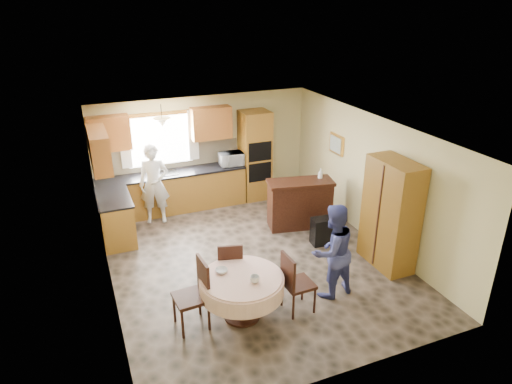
{
  "coord_description": "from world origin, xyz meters",
  "views": [
    {
      "loc": [
        -2.71,
        -6.76,
        4.54
      ],
      "look_at": [
        0.19,
        0.3,
        1.24
      ],
      "focal_mm": 32.0,
      "sensor_mm": 36.0,
      "label": 1
    }
  ],
  "objects": [
    {
      "name": "floor",
      "position": [
        0.0,
        0.0,
        0.0
      ],
      "size": [
        5.0,
        6.0,
        0.01
      ],
      "primitive_type": "cube",
      "color": "brown",
      "rests_on": "ground"
    },
    {
      "name": "ceiling",
      "position": [
        0.0,
        0.0,
        2.5
      ],
      "size": [
        5.0,
        6.0,
        0.01
      ],
      "primitive_type": "cube",
      "color": "white",
      "rests_on": "wall_back"
    },
    {
      "name": "wall_back",
      "position": [
        0.0,
        3.0,
        1.25
      ],
      "size": [
        5.0,
        0.02,
        2.5
      ],
      "primitive_type": "cube",
      "color": "#CCC083",
      "rests_on": "floor"
    },
    {
      "name": "wall_front",
      "position": [
        0.0,
        -3.0,
        1.25
      ],
      "size": [
        5.0,
        0.02,
        2.5
      ],
      "primitive_type": "cube",
      "color": "#CCC083",
      "rests_on": "floor"
    },
    {
      "name": "wall_left",
      "position": [
        -2.5,
        0.0,
        1.25
      ],
      "size": [
        0.02,
        6.0,
        2.5
      ],
      "primitive_type": "cube",
      "color": "#CCC083",
      "rests_on": "floor"
    },
    {
      "name": "wall_right",
      "position": [
        2.5,
        0.0,
        1.25
      ],
      "size": [
        0.02,
        6.0,
        2.5
      ],
      "primitive_type": "cube",
      "color": "#CCC083",
      "rests_on": "floor"
    },
    {
      "name": "window",
      "position": [
        -1.0,
        2.98,
        1.6
      ],
      "size": [
        1.4,
        0.03,
        1.1
      ],
      "primitive_type": "cube",
      "color": "white",
      "rests_on": "wall_back"
    },
    {
      "name": "curtain_left",
      "position": [
        -1.75,
        2.93,
        1.65
      ],
      "size": [
        0.22,
        0.02,
        1.15
      ],
      "primitive_type": "cube",
      "color": "white",
      "rests_on": "wall_back"
    },
    {
      "name": "curtain_right",
      "position": [
        -0.25,
        2.93,
        1.65
      ],
      "size": [
        0.22,
        0.02,
        1.15
      ],
      "primitive_type": "cube",
      "color": "white",
      "rests_on": "wall_back"
    },
    {
      "name": "base_cab_back",
      "position": [
        -0.85,
        2.7,
        0.44
      ],
      "size": [
        3.3,
        0.6,
        0.88
      ],
      "primitive_type": "cube",
      "color": "#B47A30",
      "rests_on": "floor"
    },
    {
      "name": "counter_back",
      "position": [
        -0.85,
        2.7,
        0.9
      ],
      "size": [
        3.3,
        0.64,
        0.04
      ],
      "primitive_type": "cube",
      "color": "black",
      "rests_on": "base_cab_back"
    },
    {
      "name": "base_cab_left",
      "position": [
        -2.2,
        1.8,
        0.44
      ],
      "size": [
        0.6,
        1.2,
        0.88
      ],
      "primitive_type": "cube",
      "color": "#B47A30",
      "rests_on": "floor"
    },
    {
      "name": "counter_left",
      "position": [
        -2.2,
        1.8,
        0.9
      ],
      "size": [
        0.64,
        1.2,
        0.04
      ],
      "primitive_type": "cube",
      "color": "black",
      "rests_on": "base_cab_left"
    },
    {
      "name": "backsplash",
      "position": [
        -0.85,
        2.99,
        1.18
      ],
      "size": [
        3.3,
        0.02,
        0.55
      ],
      "primitive_type": "cube",
      "color": "#C9B68D",
      "rests_on": "wall_back"
    },
    {
      "name": "wall_cab_left",
      "position": [
        -2.05,
        2.83,
        1.91
      ],
      "size": [
        0.85,
        0.33,
        0.72
      ],
      "primitive_type": "cube",
      "color": "#C27830",
      "rests_on": "wall_back"
    },
    {
      "name": "wall_cab_right",
      "position": [
        0.15,
        2.83,
        1.91
      ],
      "size": [
        0.9,
        0.33,
        0.72
      ],
      "primitive_type": "cube",
      "color": "#C27830",
      "rests_on": "wall_back"
    },
    {
      "name": "wall_cab_side",
      "position": [
        -2.33,
        1.8,
        1.91
      ],
      "size": [
        0.33,
        1.2,
        0.72
      ],
      "primitive_type": "cube",
      "color": "#C27830",
      "rests_on": "wall_left"
    },
    {
      "name": "oven_tower",
      "position": [
        1.15,
        2.69,
        1.06
      ],
      "size": [
        0.66,
        0.62,
        2.12
      ],
      "primitive_type": "cube",
      "color": "#B47A30",
      "rests_on": "floor"
    },
    {
      "name": "oven_upper",
      "position": [
        1.15,
        2.38,
        1.25
      ],
      "size": [
        0.56,
        0.01,
        0.45
      ],
      "primitive_type": "cube",
      "color": "black",
      "rests_on": "oven_tower"
    },
    {
      "name": "oven_lower",
      "position": [
        1.15,
        2.38,
        0.75
      ],
      "size": [
        0.56,
        0.01,
        0.45
      ],
      "primitive_type": "cube",
      "color": "black",
      "rests_on": "oven_tower"
    },
    {
      "name": "pendant",
      "position": [
        -1.0,
        2.5,
        2.12
      ],
      "size": [
        0.36,
        0.36,
        0.18
      ],
      "primitive_type": "cone",
      "rotation": [
        3.14,
        0.0,
        0.0
      ],
      "color": "beige",
      "rests_on": "ceiling"
    },
    {
      "name": "sideboard",
      "position": [
        1.44,
        0.92,
        0.48
      ],
      "size": [
        1.44,
        0.82,
        0.97
      ],
      "primitive_type": "cube",
      "rotation": [
        0.0,
        0.0,
        -0.2
      ],
      "color": "#3E1C10",
      "rests_on": "floor"
    },
    {
      "name": "space_heater",
      "position": [
        1.5,
        0.07,
        0.27
      ],
      "size": [
        0.42,
        0.32,
        0.55
      ],
      "primitive_type": "cube",
      "rotation": [
        0.0,
        0.0,
        -0.09
      ],
      "color": "black",
      "rests_on": "floor"
    },
    {
      "name": "cupboard",
      "position": [
        2.22,
        -1.0,
        1.0
      ],
      "size": [
        0.52,
        1.04,
        1.99
      ],
      "primitive_type": "cube",
      "color": "#B47A30",
      "rests_on": "floor"
    },
    {
      "name": "dining_table",
      "position": [
        -0.75,
        -1.43,
        0.56
      ],
      "size": [
        1.27,
        1.27,
        0.72
      ],
      "color": "#3E1C10",
      "rests_on": "floor"
    },
    {
      "name": "chair_left",
      "position": [
        -1.42,
        -1.34,
        0.6
      ],
      "size": [
        0.5,
        0.5,
        1.08
      ],
      "rotation": [
        0.0,
        0.0,
        -1.5
      ],
      "color": "#3E1C10",
      "rests_on": "floor"
    },
    {
      "name": "chair_back",
      "position": [
        -0.71,
        -0.8,
        0.53
      ],
      "size": [
        0.51,
        0.51,
        0.96
      ],
      "rotation": [
        0.0,
        0.0,
        2.88
      ],
      "color": "#3E1C10",
      "rests_on": "floor"
    },
    {
      "name": "chair_right",
      "position": [
        0.04,
        -1.6,
        0.55
      ],
      "size": [
        0.45,
        0.45,
        1.0
      ],
      "rotation": [
        0.0,
        0.0,
        1.61
      ],
      "color": "#3E1C10",
      "rests_on": "floor"
    },
    {
      "name": "framed_picture",
      "position": [
        2.47,
        1.28,
        1.59
      ],
      "size": [
        0.06,
        0.51,
        0.42
      ],
      "color": "gold",
      "rests_on": "wall_right"
    },
    {
      "name": "microwave",
      "position": [
        0.54,
        2.65,
        1.07
      ],
      "size": [
        0.54,
        0.37,
        0.3
      ],
      "primitive_type": "imported",
      "rotation": [
        0.0,
        0.0,
        -0.02
      ],
      "color": "silver",
      "rests_on": "counter_back"
    },
    {
      "name": "person_sink",
      "position": [
        -1.31,
        2.3,
        0.86
      ],
      "size": [
        0.71,
        0.54,
        1.73
      ],
      "primitive_type": "imported",
      "rotation": [
        0.0,
        0.0,
        -0.22
      ],
      "color": "silver",
      "rests_on": "floor"
    },
    {
      "name": "person_dining",
      "position": [
        0.8,
        -1.42,
        0.8
      ],
      "size": [
        0.86,
        0.72,
        1.6
      ],
      "primitive_type": "imported",
      "rotation": [
        0.0,
        0.0,
        3.3
      ],
      "color": "#393D7C",
      "rests_on": "floor"
    },
    {
      "name": "bowl_sideboard",
      "position": [
        1.03,
        0.92,
        0.99
      ],
      "size": [
        0.28,
        0.28,
        0.06
      ],
      "primitive_type": "imported",
      "rotation": [
        0.0,
        0.0,
        -0.29
      ],
      "color": "#B2B2B2",
      "rests_on": "sideboard"
    },
    {
      "name": "bottle_sideboard",
      "position": [
        1.9,
        0.92,
        1.1
      ],
      "size": [
        0.12,
        0.12,
        0.27
      ],
      "primitive_type": "imported",
      "rotation": [
        0.0,
        0.0,
        -0.14
      ],
      "color": "silver",
      "rests_on": "sideboard"
    },
    {
      "name": "cup_table",
      "position": [
        -0.62,
        -1.64,
        0.77
      ],
      "size": [
        0.15,
        0.15,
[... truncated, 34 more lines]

